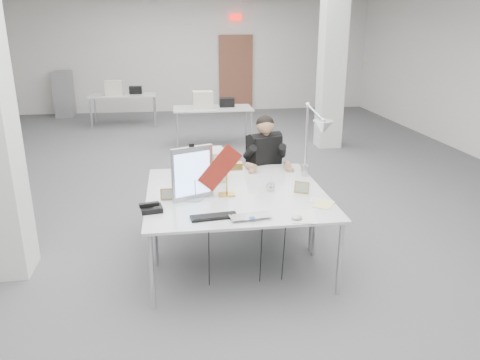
# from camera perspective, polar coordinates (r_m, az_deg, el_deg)

# --- Properties ---
(room_shell) EXTENTS (10.04, 14.04, 3.24)m
(room_shell) POSITION_cam_1_polar(r_m,az_deg,el_deg) (6.71, -2.76, 12.57)
(room_shell) COLOR #505053
(room_shell) RESTS_ON ground
(desk_main) EXTENTS (1.80, 0.90, 0.02)m
(desk_main) POSITION_cam_1_polar(r_m,az_deg,el_deg) (4.37, 0.25, -3.56)
(desk_main) COLOR silver
(desk_main) RESTS_ON room_shell
(desk_second) EXTENTS (1.80, 0.90, 0.02)m
(desk_second) POSITION_cam_1_polar(r_m,az_deg,el_deg) (5.21, -1.18, 0.12)
(desk_second) COLOR silver
(desk_second) RESTS_ON room_shell
(bg_desk_a) EXTENTS (1.60, 0.80, 0.02)m
(bg_desk_a) POSITION_cam_1_polar(r_m,az_deg,el_deg) (9.68, -3.33, 8.71)
(bg_desk_a) COLOR silver
(bg_desk_a) RESTS_ON room_shell
(bg_desk_b) EXTENTS (1.60, 0.80, 0.02)m
(bg_desk_b) POSITION_cam_1_polar(r_m,az_deg,el_deg) (11.89, -14.07, 10.02)
(bg_desk_b) COLOR silver
(bg_desk_b) RESTS_ON room_shell
(filing_cabinet) EXTENTS (0.45, 0.55, 1.20)m
(filing_cabinet) POSITION_cam_1_polar(r_m,az_deg,el_deg) (13.60, -20.68, 9.79)
(filing_cabinet) COLOR gray
(filing_cabinet) RESTS_ON room_shell
(office_chair) EXTENTS (0.62, 0.62, 0.97)m
(office_chair) POSITION_cam_1_polar(r_m,az_deg,el_deg) (5.92, 2.89, -0.24)
(office_chair) COLOR black
(office_chair) RESTS_ON room_shell
(seated_person) EXTENTS (0.74, 0.81, 1.00)m
(seated_person) POSITION_cam_1_polar(r_m,az_deg,el_deg) (5.75, 3.05, 3.51)
(seated_person) COLOR black
(seated_person) RESTS_ON office_chair
(monitor) EXTENTS (0.41, 0.21, 0.53)m
(monitor) POSITION_cam_1_polar(r_m,az_deg,el_deg) (4.53, -5.81, 0.83)
(monitor) COLOR #A6A6AA
(monitor) RESTS_ON desk_main
(pennant) EXTENTS (0.44, 0.01, 0.47)m
(pennant) POSITION_cam_1_polar(r_m,az_deg,el_deg) (4.49, -2.47, 1.48)
(pennant) COLOR maroon
(pennant) RESTS_ON monitor
(keyboard) EXTENTS (0.43, 0.19, 0.02)m
(keyboard) POSITION_cam_1_polar(r_m,az_deg,el_deg) (4.15, -3.18, -4.50)
(keyboard) COLOR black
(keyboard) RESTS_ON desk_main
(laptop) EXTENTS (0.39, 0.28, 0.03)m
(laptop) POSITION_cam_1_polar(r_m,az_deg,el_deg) (4.08, 1.50, -4.82)
(laptop) COLOR #B6B5BA
(laptop) RESTS_ON desk_main
(mouse) EXTENTS (0.12, 0.10, 0.04)m
(mouse) POSITION_cam_1_polar(r_m,az_deg,el_deg) (4.13, 6.94, -4.62)
(mouse) COLOR #A4A4A8
(mouse) RESTS_ON desk_main
(bankers_lamp) EXTENTS (0.30, 0.12, 0.34)m
(bankers_lamp) POSITION_cam_1_polar(r_m,az_deg,el_deg) (4.63, -1.63, 0.11)
(bankers_lamp) COLOR gold
(bankers_lamp) RESTS_ON desk_main
(desk_phone) EXTENTS (0.21, 0.20, 0.05)m
(desk_phone) POSITION_cam_1_polar(r_m,az_deg,el_deg) (4.36, -10.72, -3.47)
(desk_phone) COLOR black
(desk_phone) RESTS_ON desk_main
(picture_frame_left) EXTENTS (0.15, 0.04, 0.11)m
(picture_frame_left) POSITION_cam_1_polar(r_m,az_deg,el_deg) (4.60, -8.79, -1.72)
(picture_frame_left) COLOR #AD754A
(picture_frame_left) RESTS_ON desk_main
(picture_frame_right) EXTENTS (0.15, 0.11, 0.12)m
(picture_frame_right) POSITION_cam_1_polar(r_m,az_deg,el_deg) (4.77, 7.53, -0.90)
(picture_frame_right) COLOR #A68B47
(picture_frame_right) RESTS_ON desk_main
(desk_clock) EXTENTS (0.10, 0.05, 0.09)m
(desk_clock) POSITION_cam_1_polar(r_m,az_deg,el_deg) (4.80, 3.75, -0.77)
(desk_clock) COLOR #ABABAF
(desk_clock) RESTS_ON desk_main
(paper_stack_a) EXTENTS (0.28, 0.35, 0.01)m
(paper_stack_a) POSITION_cam_1_polar(r_m,az_deg,el_deg) (4.21, 7.75, -4.44)
(paper_stack_a) COLOR silver
(paper_stack_a) RESTS_ON desk_main
(paper_stack_b) EXTENTS (0.26, 0.28, 0.01)m
(paper_stack_b) POSITION_cam_1_polar(r_m,az_deg,el_deg) (4.51, 10.17, -2.94)
(paper_stack_b) COLOR #F0DC8F
(paper_stack_b) RESTS_ON desk_main
(paper_stack_c) EXTENTS (0.26, 0.25, 0.01)m
(paper_stack_c) POSITION_cam_1_polar(r_m,az_deg,el_deg) (4.59, 9.70, -2.55)
(paper_stack_c) COLOR silver
(paper_stack_c) RESTS_ON desk_main
(beige_monitor) EXTENTS (0.38, 0.37, 0.33)m
(beige_monitor) POSITION_cam_1_polar(r_m,az_deg,el_deg) (5.12, -3.85, 1.85)
(beige_monitor) COLOR beige
(beige_monitor) RESTS_ON desk_second
(architect_lamp) EXTENTS (0.44, 0.73, 0.88)m
(architect_lamp) POSITION_cam_1_polar(r_m,az_deg,el_deg) (5.00, 8.87, 4.51)
(architect_lamp) COLOR silver
(architect_lamp) RESTS_ON desk_second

